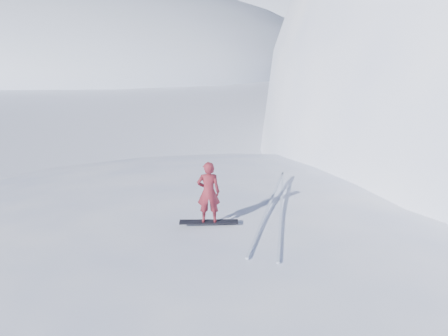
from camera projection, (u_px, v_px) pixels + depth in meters
name	position (u px, v px, depth m)	size (l,w,h in m)	color
far_ridge_c	(245.00, 44.00, 120.25)	(140.00, 90.00, 36.00)	white
snowboard	(209.00, 222.00, 12.15)	(1.44, 0.27, 0.02)	black
snowboarder	(209.00, 192.00, 11.92)	(0.55, 0.36, 1.52)	maroon
board_tracks	(275.00, 207.00, 13.07)	(1.57, 5.95, 0.04)	silver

